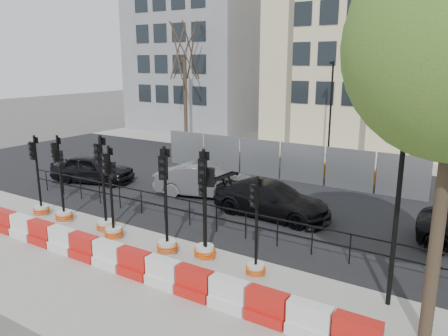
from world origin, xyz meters
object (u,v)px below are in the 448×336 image
Objects in this scene: traffic_signal_d at (113,217)px; traffic_signal_h at (256,256)px; car_a at (93,169)px; traffic_signal_a at (40,199)px; car_c at (271,199)px; lamp_post_near at (400,182)px.

traffic_signal_d is 5.44m from traffic_signal_h.
traffic_signal_h is at bearing -128.08° from car_a.
car_c is (7.78, 4.84, 0.03)m from traffic_signal_a.
car_c is (9.85, 0.36, -0.02)m from car_a.
car_c is (-1.85, 4.74, 0.09)m from traffic_signal_h.
car_a is 9.85m from car_c.
car_c is (3.58, 4.99, -0.09)m from traffic_signal_d.
traffic_signal_d is (-8.99, -0.68, -2.44)m from lamp_post_near.
traffic_signal_d reaches higher than traffic_signal_a.
lamp_post_near is 15.96m from car_a.
traffic_signal_a is 1.10× the size of traffic_signal_h.
traffic_signal_a is 4.94m from car_a.
traffic_signal_h is at bearing 16.18° from traffic_signal_d.
traffic_signal_a is at bearing -168.42° from traffic_signal_d.
lamp_post_near is 2.03× the size of traffic_signal_h.
traffic_signal_a reaches higher than car_c.
traffic_signal_a is at bearing -177.70° from lamp_post_near.
car_a is (-15.26, 3.95, -2.51)m from lamp_post_near.
traffic_signal_h is 12.49m from car_a.
traffic_signal_d is (4.20, -0.15, 0.12)m from traffic_signal_a.
traffic_signal_a is at bearing -172.79° from car_a.
lamp_post_near is at bearing 4.41° from traffic_signal_a.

